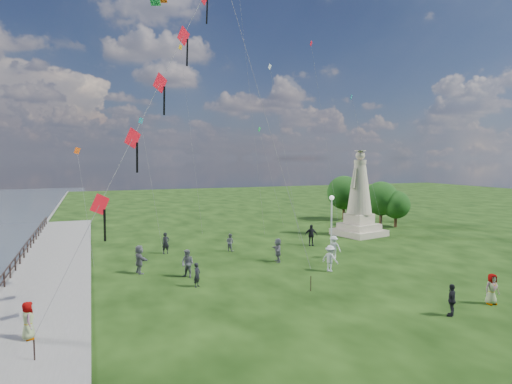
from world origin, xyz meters
name	(u,v)px	position (x,y,z in m)	size (l,w,h in m)	color
waterfront	(22,293)	(-15.24, 8.99, -0.06)	(200.00, 200.00, 1.51)	#333E4D
statue	(359,203)	(13.83, 17.49, 3.24)	(5.03, 5.03, 8.57)	tan
lamppost	(332,209)	(8.51, 13.99, 3.24)	(0.42, 0.42, 4.49)	silver
tree_row	(366,197)	(19.31, 24.09, 3.18)	(5.92, 10.90, 5.58)	#382314
person_0	(197,275)	(-5.50, 6.22, 0.74)	(0.54, 0.35, 1.47)	black
person_1	(188,264)	(-5.61, 8.42, 0.92)	(0.90, 0.55, 1.85)	#595960
person_2	(330,258)	(3.86, 6.45, 0.90)	(1.16, 0.60, 1.80)	silver
person_3	(452,300)	(5.07, -3.00, 0.81)	(0.95, 0.48, 1.61)	black
person_4	(492,289)	(8.41, -2.45, 0.83)	(0.81, 0.50, 1.65)	#595960
person_5	(139,259)	(-8.42, 10.61, 0.97)	(1.80, 0.78, 1.94)	#595960
person_6	(166,243)	(-5.78, 16.05, 0.87)	(0.63, 0.42, 1.74)	black
person_7	(230,242)	(-0.61, 15.05, 0.74)	(0.72, 0.45, 1.49)	#595960
person_8	(334,247)	(6.15, 9.72, 0.88)	(1.14, 0.59, 1.76)	silver
person_9	(311,235)	(6.81, 14.63, 0.95)	(1.11, 0.57, 1.90)	black
person_10	(28,323)	(-13.96, 1.21, 0.81)	(0.79, 0.49, 1.63)	#595960
person_11	(278,250)	(1.61, 10.21, 0.89)	(1.65, 0.71, 1.78)	#595960
red_kite_train	(158,91)	(-7.87, 4.58, 11.31)	(9.48, 9.35, 18.33)	black
small_kites	(246,105)	(3.94, 23.61, 13.24)	(30.38, 16.80, 25.88)	teal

